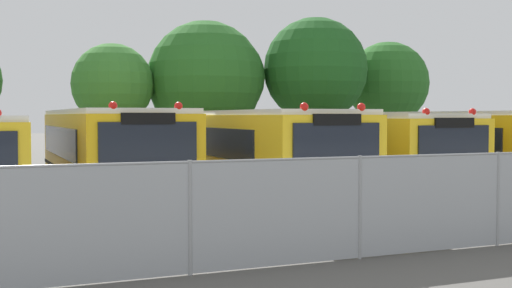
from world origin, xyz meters
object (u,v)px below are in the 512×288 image
object	(u,v)px
school_bus_2	(242,151)
school_bus_3	(351,150)
school_bus_1	(109,153)
school_bus_4	(442,147)
tree_4	(318,69)
tree_3	(210,79)
tree_2	(113,83)
tree_5	(388,84)

from	to	relation	value
school_bus_2	school_bus_3	size ratio (longest dim) A/B	1.20
school_bus_1	school_bus_4	size ratio (longest dim) A/B	0.79
school_bus_4	tree_4	bearing A→B (deg)	-91.97
tree_3	tree_4	size ratio (longest dim) A/B	0.96
school_bus_2	tree_3	world-z (taller)	tree_3
tree_2	tree_3	distance (m)	4.35
school_bus_2	school_bus_4	bearing A→B (deg)	-178.83
tree_3	school_bus_3	bearing A→B (deg)	-85.72
school_bus_4	school_bus_1	bearing A→B (deg)	-0.48
tree_3	school_bus_1	bearing A→B (deg)	-121.67
tree_5	school_bus_1	bearing A→B (deg)	-146.99
school_bus_1	tree_2	xyz separation A→B (m)	(2.06, 10.40, 2.40)
school_bus_3	tree_4	distance (m)	11.04
tree_2	tree_5	size ratio (longest dim) A/B	0.90
school_bus_1	school_bus_3	xyz separation A→B (m)	(7.22, -0.46, -0.05)
school_bus_1	tree_3	bearing A→B (deg)	-121.48
school_bus_2	tree_5	world-z (taller)	tree_5
school_bus_4	tree_2	size ratio (longest dim) A/B	2.13
school_bus_4	tree_4	distance (m)	10.18
tree_2	tree_5	world-z (taller)	tree_5
school_bus_3	tree_2	distance (m)	12.28
tree_3	tree_5	world-z (taller)	tree_3
school_bus_1	school_bus_3	bearing A→B (deg)	176.51
school_bus_3	tree_2	size ratio (longest dim) A/B	1.78
tree_5	tree_4	bearing A→B (deg)	-168.59
school_bus_2	tree_4	bearing A→B (deg)	-126.45
school_bus_3	school_bus_4	world-z (taller)	school_bus_4
school_bus_1	tree_4	xyz separation A→B (m)	(11.26, 9.30, 3.15)
school_bus_3	school_bus_4	xyz separation A→B (m)	(3.45, 0.10, 0.04)
school_bus_3	tree_3	size ratio (longest dim) A/B	1.46
tree_4	tree_5	size ratio (longest dim) A/B	1.13
school_bus_2	tree_3	size ratio (longest dim) A/B	1.75
tree_5	tree_2	bearing A→B (deg)	179.10
school_bus_3	tree_3	xyz separation A→B (m)	(-0.81, 10.85, 2.72)
school_bus_1	school_bus_4	distance (m)	10.68
school_bus_4	tree_5	size ratio (longest dim) A/B	1.92
school_bus_3	tree_3	world-z (taller)	tree_3
tree_3	school_bus_2	bearing A→B (deg)	-104.10
tree_2	tree_4	xyz separation A→B (m)	(9.20, -1.11, 0.75)
school_bus_4	tree_3	size ratio (longest dim) A/B	1.76
school_bus_2	tree_2	distance (m)	11.10
tree_4	school_bus_2	bearing A→B (deg)	-128.12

